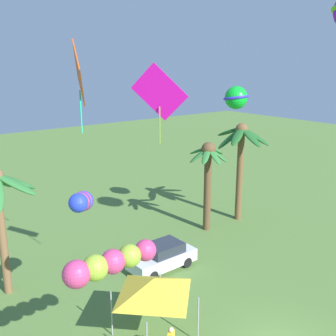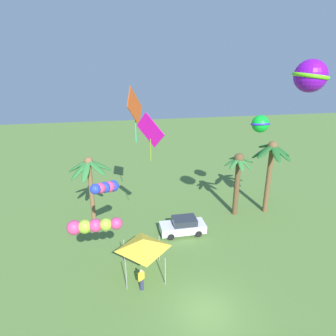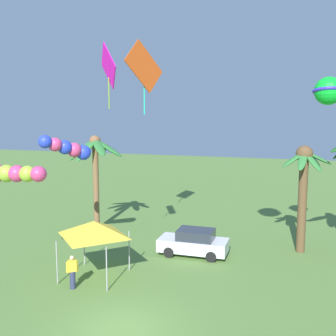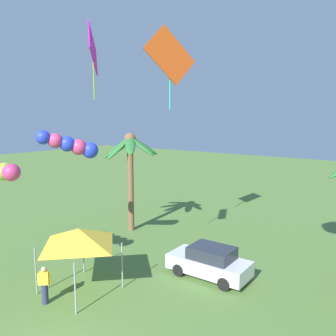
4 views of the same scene
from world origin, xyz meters
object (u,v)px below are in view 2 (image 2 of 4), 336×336
palm_tree_0 (238,172)px  palm_tree_2 (271,159)px  palm_tree_1 (90,173)px  kite_ball_5 (260,124)px  kite_tube_2 (106,187)px  kite_ball_4 (311,76)px  parked_car_0 (183,226)px  spectator_0 (141,279)px  festival_tent (143,244)px  kite_tube_0 (93,226)px  kite_diamond_1 (150,131)px  kite_diamond_3 (135,107)px

palm_tree_0 → palm_tree_2: size_ratio=0.86×
palm_tree_1 → kite_ball_5: 15.18m
kite_tube_2 → kite_ball_4: (11.34, -3.93, 7.32)m
parked_car_0 → spectator_0: (-4.24, -6.08, 0.06)m
palm_tree_2 → kite_ball_5: (-2.16, -1.27, 3.69)m
festival_tent → kite_tube_0: kite_tube_0 is taller
festival_tent → kite_diamond_1: (0.71, 0.50, 7.78)m
spectator_0 → kite_diamond_3: bearing=85.7°
parked_car_0 → kite_tube_0: kite_tube_0 is taller
parked_car_0 → kite_ball_4: (5.16, -6.93, 12.81)m
spectator_0 → kite_tube_2: 6.53m
spectator_0 → parked_car_0: bearing=55.1°
palm_tree_2 → kite_tube_0: bearing=-151.3°
spectator_0 → kite_diamond_3: kite_diamond_3 is taller
parked_car_0 → festival_tent: bearing=-130.7°
palm_tree_1 → kite_diamond_3: 7.07m
spectator_0 → kite_diamond_1: 9.71m
kite_tube_0 → kite_diamond_3: bearing=67.9°
festival_tent → kite_ball_5: kite_ball_5 is taller
palm_tree_0 → kite_tube_0: bearing=-145.4°
spectator_0 → kite_tube_0: bearing=-174.8°
spectator_0 → festival_tent: festival_tent is taller
kite_diamond_3 → kite_ball_5: 10.62m
kite_ball_5 → spectator_0: bearing=-146.9°
kite_tube_2 → kite_ball_4: size_ratio=1.30×
palm_tree_1 → kite_diamond_1: 9.77m
palm_tree_2 → festival_tent: 14.97m
palm_tree_2 → kite_diamond_1: (-12.18, -6.45, 4.72)m
parked_car_0 → festival_tent: 6.23m
kite_tube_2 → kite_diamond_3: (2.53, 4.81, 4.56)m
palm_tree_0 → spectator_0: bearing=-139.6°
kite_diamond_1 → palm_tree_1: bearing=122.6°
parked_car_0 → kite_ball_4: bearing=-53.3°
palm_tree_0 → kite_tube_2: kite_tube_2 is taller
palm_tree_2 → kite_tube_2: (-15.17, -5.41, 0.71)m
palm_tree_1 → kite_diamond_3: kite_diamond_3 is taller
palm_tree_1 → festival_tent: (3.76, -7.49, -2.63)m
palm_tree_0 → palm_tree_2: bearing=-1.1°
festival_tent → kite_tube_0: size_ratio=0.89×
spectator_0 → kite_ball_5: bearing=33.1°
palm_tree_0 → festival_tent: 12.14m
parked_car_0 → kite_diamond_1: 10.80m
palm_tree_1 → kite_tube_2: kite_tube_2 is taller
spectator_0 → kite_tube_0: kite_tube_0 is taller
palm_tree_0 → kite_diamond_1: 12.55m
spectator_0 → kite_ball_5: 15.67m
palm_tree_2 → kite_ball_4: kite_ball_4 is taller
palm_tree_0 → kite_diamond_3: 11.43m
palm_tree_1 → parked_car_0: bearing=-21.0°
spectator_0 → kite_ball_4: 15.86m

